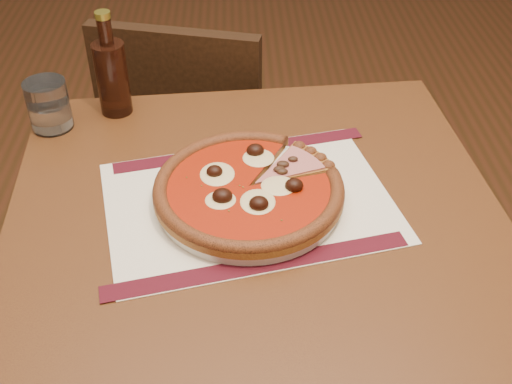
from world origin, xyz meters
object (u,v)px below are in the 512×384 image
Objects in this scene: table at (256,259)px; pizza at (249,188)px; chair_far at (194,142)px; plate at (249,197)px; bottle at (112,75)px; water_glass at (49,105)px.

pizza is at bearing 110.92° from table.
chair_far reaches higher than plate.
chair_far is 0.47m from bottle.
plate is 1.45× the size of bottle.
table is 1.03× the size of chair_far.
pizza reaches higher than plate.
pizza is 1.50× the size of bottle.
chair_far is 2.79× the size of plate.
table is at bearing -69.08° from pizza.
chair_far is 4.03× the size of bottle.
pizza is at bearing -33.32° from water_glass.
plate is 0.02m from pizza.
bottle is (-0.25, 0.30, 0.07)m from plate.
bottle is at bearing 24.81° from water_glass.
bottle is at bearing 80.62° from chair_far.
pizza is (-0.00, -0.00, 0.02)m from plate.
plate is 0.97× the size of pizza.
water_glass is at bearing 68.85° from chair_far.
water_glass reaches higher than pizza.
bottle is at bearing 130.62° from plate.
water_glass reaches higher than chair_far.
table is at bearing 117.04° from chair_far.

